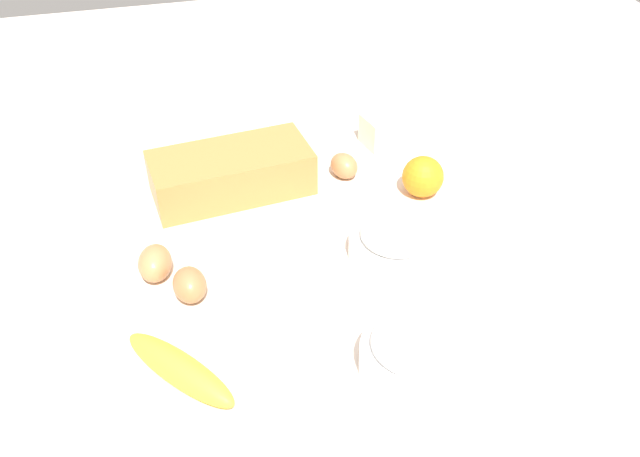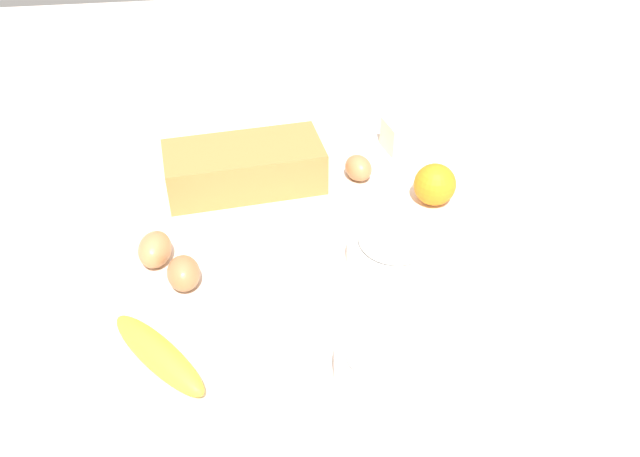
% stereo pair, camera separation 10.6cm
% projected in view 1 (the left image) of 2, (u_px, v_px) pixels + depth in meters
% --- Properties ---
extents(ground_plane, '(2.40, 2.40, 0.02)m').
position_uv_depth(ground_plane, '(320.00, 252.00, 1.09)').
color(ground_plane, beige).
extents(loaf_pan, '(0.29, 0.16, 0.08)m').
position_uv_depth(loaf_pan, '(231.00, 172.00, 1.19)').
color(loaf_pan, '#B77A3D').
rests_on(loaf_pan, ground_plane).
extents(flour_bowl, '(0.15, 0.15, 0.07)m').
position_uv_depth(flour_bowl, '(396.00, 241.00, 1.05)').
color(flour_bowl, white).
rests_on(flour_bowl, ground_plane).
extents(sugar_bowl, '(0.14, 0.14, 0.07)m').
position_uv_depth(sugar_bowl, '(412.00, 353.00, 0.87)').
color(sugar_bowl, white).
rests_on(sugar_bowl, ground_plane).
extents(banana, '(0.15, 0.18, 0.04)m').
position_uv_depth(banana, '(180.00, 369.00, 0.86)').
color(banana, yellow).
rests_on(banana, ground_plane).
extents(orange_fruit, '(0.07, 0.07, 0.07)m').
position_uv_depth(orange_fruit, '(423.00, 177.00, 1.18)').
color(orange_fruit, orange).
rests_on(orange_fruit, ground_plane).
extents(butter_block, '(0.10, 0.08, 0.06)m').
position_uv_depth(butter_block, '(386.00, 129.00, 1.33)').
color(butter_block, '#F4EDB2').
rests_on(butter_block, ground_plane).
extents(egg_near_butter, '(0.05, 0.07, 0.05)m').
position_uv_depth(egg_near_butter, '(190.00, 285.00, 0.98)').
color(egg_near_butter, '#A56F43').
rests_on(egg_near_butter, ground_plane).
extents(egg_beside_bowl, '(0.06, 0.08, 0.05)m').
position_uv_depth(egg_beside_bowl, '(155.00, 261.00, 1.02)').
color(egg_beside_bowl, '#B67B4A').
rests_on(egg_beside_bowl, ground_plane).
extents(egg_loose, '(0.06, 0.07, 0.05)m').
position_uv_depth(egg_loose, '(344.00, 166.00, 1.24)').
color(egg_loose, '#B37949').
rests_on(egg_loose, ground_plane).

